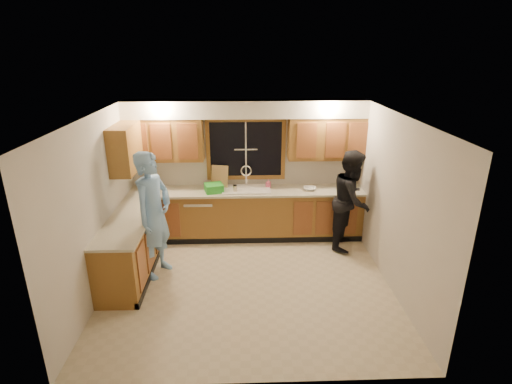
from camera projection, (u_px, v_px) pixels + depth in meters
floor at (248, 283)px, 6.02m from camera, size 4.20×4.20×0.00m
ceiling at (247, 117)px, 5.16m from camera, size 4.20×4.20×0.00m
wall_back at (246, 168)px, 7.37m from camera, size 4.20×0.00×4.20m
wall_left at (96, 209)px, 5.52m from camera, size 0.00×3.80×3.80m
wall_right at (395, 204)px, 5.66m from camera, size 0.00×3.80×3.80m
base_cabinets_back at (247, 214)px, 7.37m from camera, size 4.20×0.60×0.88m
base_cabinets_left at (131, 248)px, 6.14m from camera, size 0.60×1.90×0.88m
countertop_back at (246, 191)px, 7.20m from camera, size 4.20×0.63×0.04m
countertop_left at (129, 221)px, 5.98m from camera, size 0.63×1.90×0.04m
upper_cabinets_left at (164, 140)px, 6.97m from camera, size 1.35×0.33×0.75m
upper_cabinets_right at (326, 138)px, 7.07m from camera, size 1.35×0.33×0.75m
upper_cabinets_return at (125, 148)px, 6.38m from camera, size 0.33×0.90×0.75m
soffit at (246, 109)px, 6.83m from camera, size 4.20×0.35×0.30m
window_frame at (246, 149)px, 7.24m from camera, size 1.44×0.03×1.14m
sink at (246, 193)px, 7.23m from camera, size 0.86×0.52×0.57m
dishwasher at (201, 217)px, 7.34m from camera, size 0.60×0.56×0.82m
stove at (120, 267)px, 5.60m from camera, size 0.58×0.75×0.90m
man at (154, 215)px, 5.97m from camera, size 0.72×0.85×1.96m
woman at (352, 200)px, 6.87m from camera, size 0.97×1.05×1.74m
knife_block at (156, 183)px, 7.24m from camera, size 0.12×0.10×0.20m
cutting_board at (220, 177)px, 7.26m from camera, size 0.33×0.18×0.41m
dish_crate at (214, 188)px, 7.09m from camera, size 0.37×0.36×0.14m
soap_bottle at (268, 184)px, 7.28m from camera, size 0.10×0.10×0.17m
bowl at (310, 189)px, 7.18m from camera, size 0.24×0.24×0.06m
can_left at (235, 188)px, 7.10m from camera, size 0.08×0.08×0.12m
can_right at (235, 189)px, 7.06m from camera, size 0.09×0.09×0.13m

